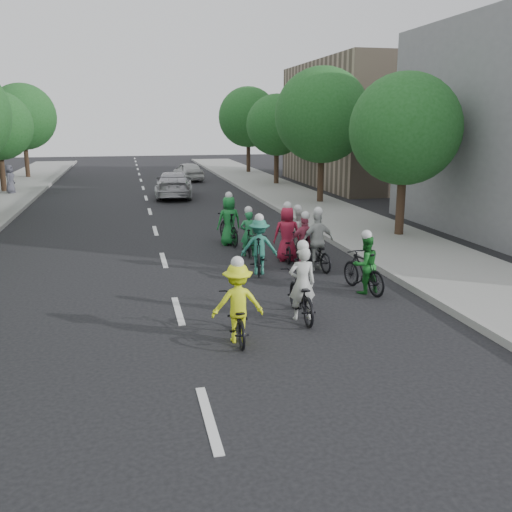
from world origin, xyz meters
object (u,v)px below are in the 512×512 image
object	(u,v)px
cyclist_2	(237,310)
follow_car_trail	(188,171)
cyclist_5	(248,238)
spectator_2	(10,179)
cyclist_6	(297,235)
cyclist_8	(317,248)
follow_car_lead	(174,184)
cyclist_1	(364,268)
cyclist_3	(304,247)
cyclist_7	(259,250)
cyclist_4	(287,240)
cyclist_9	(229,225)
cyclist_0	(301,292)

from	to	relation	value
cyclist_2	follow_car_trail	size ratio (longest dim) A/B	0.44
cyclist_5	spectator_2	world-z (taller)	spectator_2
cyclist_6	cyclist_8	size ratio (longest dim) A/B	0.88
cyclist_2	follow_car_lead	size ratio (longest dim) A/B	0.35
cyclist_1	cyclist_8	size ratio (longest dim) A/B	0.99
cyclist_5	follow_car_trail	size ratio (longest dim) A/B	0.41
cyclist_2	cyclist_3	size ratio (longest dim) A/B	0.97
cyclist_7	cyclist_6	bearing A→B (deg)	-116.23
cyclist_2	cyclist_7	xyz separation A→B (m)	(1.56, 4.88, 0.04)
cyclist_3	cyclist_8	bearing A→B (deg)	142.08
cyclist_8	follow_car_lead	world-z (taller)	cyclist_8
cyclist_7	cyclist_2	bearing A→B (deg)	83.89
cyclist_3	cyclist_5	world-z (taller)	cyclist_3
cyclist_2	spectator_2	world-z (taller)	spectator_2
cyclist_8	cyclist_6	bearing A→B (deg)	-100.67
cyclist_1	follow_car_lead	distance (m)	19.83
cyclist_3	follow_car_lead	xyz separation A→B (m)	(-2.44, 16.84, 0.09)
cyclist_4	cyclist_5	world-z (taller)	cyclist_4
cyclist_1	cyclist_9	world-z (taller)	cyclist_9
cyclist_0	cyclist_1	bearing A→B (deg)	-142.08
cyclist_8	cyclist_1	bearing A→B (deg)	91.38
cyclist_1	follow_car_lead	size ratio (longest dim) A/B	0.37
spectator_2	cyclist_0	bearing A→B (deg)	-145.31
cyclist_0	spectator_2	distance (m)	26.04
cyclist_5	cyclist_4	bearing A→B (deg)	145.07
cyclist_3	spectator_2	xyz separation A→B (m)	(-11.64, 19.69, 0.33)
spectator_2	cyclist_6	bearing A→B (deg)	-134.12
cyclist_0	cyclist_6	xyz separation A→B (m)	(1.81, 6.30, -0.03)
cyclist_1	cyclist_6	bearing A→B (deg)	-97.97
cyclist_1	cyclist_6	world-z (taller)	cyclist_1
cyclist_1	spectator_2	bearing A→B (deg)	-73.08
cyclist_6	cyclist_0	bearing A→B (deg)	66.79
cyclist_9	spectator_2	distance (m)	18.89
cyclist_1	cyclist_3	size ratio (longest dim) A/B	1.02
cyclist_4	spectator_2	distance (m)	21.90
cyclist_9	cyclist_0	bearing A→B (deg)	82.37
cyclist_1	cyclist_3	distance (m)	2.83
cyclist_7	cyclist_9	xyz separation A→B (m)	(-0.15, 4.03, 0.02)
cyclist_6	cyclist_8	xyz separation A→B (m)	(-0.09, -2.30, 0.08)
cyclist_5	cyclist_7	bearing A→B (deg)	92.29
cyclist_5	cyclist_8	xyz separation A→B (m)	(1.61, -2.14, 0.07)
cyclist_8	cyclist_5	bearing A→B (deg)	-61.38
follow_car_trail	follow_car_lead	bearing A→B (deg)	70.30
cyclist_1	spectator_2	xyz separation A→B (m)	(-12.37, 22.42, 0.34)
cyclist_5	cyclist_8	world-z (taller)	cyclist_8
cyclist_3	cyclist_9	xyz separation A→B (m)	(-1.61, 3.68, 0.06)
cyclist_2	spectator_2	bearing A→B (deg)	-68.49
cyclist_1	cyclist_2	xyz separation A→B (m)	(-3.76, -2.50, 0.01)
cyclist_2	cyclist_6	distance (m)	8.05
cyclist_5	follow_car_lead	world-z (taller)	cyclist_5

